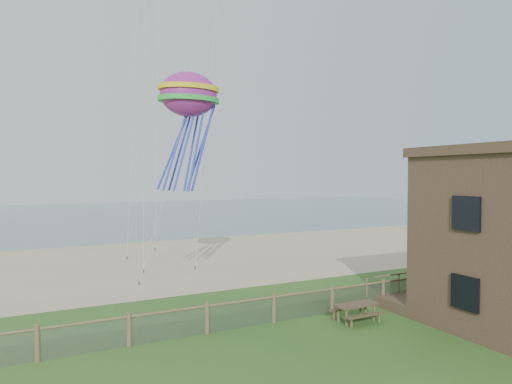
# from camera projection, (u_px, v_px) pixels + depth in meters

# --- Properties ---
(ground) EXTENTS (160.00, 160.00, 0.00)m
(ground) POSITION_uv_depth(u_px,v_px,m) (369.00, 379.00, 13.87)
(ground) COLOR #20501B
(ground) RESTS_ON ground
(sand_beach) EXTENTS (72.00, 20.00, 0.02)m
(sand_beach) POSITION_uv_depth(u_px,v_px,m) (168.00, 260.00, 33.50)
(sand_beach) COLOR tan
(sand_beach) RESTS_ON ground
(ocean) EXTENTS (160.00, 68.00, 0.02)m
(ocean) POSITION_uv_depth(u_px,v_px,m) (92.00, 215.00, 72.77)
(ocean) COLOR slate
(ocean) RESTS_ON ground
(chainlink_fence) EXTENTS (36.20, 0.20, 1.25)m
(chainlink_fence) POSITION_uv_depth(u_px,v_px,m) (274.00, 310.00, 19.21)
(chainlink_fence) COLOR brown
(chainlink_fence) RESTS_ON ground
(motel_deck) EXTENTS (15.00, 2.00, 0.50)m
(motel_deck) POSITION_uv_depth(u_px,v_px,m) (497.00, 288.00, 24.17)
(motel_deck) COLOR brown
(motel_deck) RESTS_ON ground
(picnic_table) EXTENTS (1.95, 1.49, 0.81)m
(picnic_table) POSITION_uv_depth(u_px,v_px,m) (356.00, 312.00, 19.41)
(picnic_table) COLOR brown
(picnic_table) RESTS_ON ground
(octopus_kite) EXTENTS (3.86, 3.27, 6.75)m
(octopus_kite) POSITION_uv_depth(u_px,v_px,m) (189.00, 128.00, 23.77)
(octopus_kite) COLOR red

